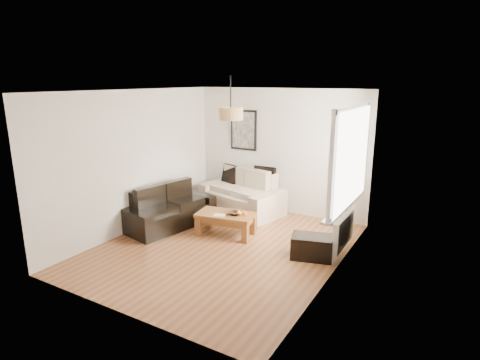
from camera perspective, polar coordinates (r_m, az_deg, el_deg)
The scene contains 21 objects.
floor at distance 6.81m, azimuth -2.57°, elevation -9.69°, with size 4.50×4.50×0.00m, color brown.
ceiling at distance 6.22m, azimuth -2.85°, elevation 12.74°, with size 3.80×4.50×0.00m, color white, non-canonical shape.
wall_back at distance 8.33m, azimuth 5.72°, elevation 4.12°, with size 3.80×0.04×2.60m, color silver, non-canonical shape.
wall_front at distance 4.74m, azimuth -17.65°, elevation -4.51°, with size 3.80×0.04×2.60m, color silver, non-canonical shape.
wall_left at distance 7.57m, azimuth -14.90°, elevation 2.66°, with size 0.04×4.50×2.60m, color silver, non-canonical shape.
wall_right at distance 5.62m, azimuth 13.80°, elevation -1.28°, with size 0.04×4.50×2.60m, color silver, non-canonical shape.
window_bay at distance 6.32m, azimuth 15.71°, elevation 3.11°, with size 0.14×1.90×1.60m, color white, non-canonical shape.
radiator at distance 6.67m, azimuth 14.66°, elevation -7.18°, with size 0.10×0.90×0.52m, color white.
poster at distance 8.63m, azimuth 0.53°, elevation 7.23°, with size 0.62×0.04×0.87m, color black, non-canonical shape.
pendant_shade at distance 6.50m, azimuth -1.35°, elevation 9.55°, with size 0.40×0.40×0.20m, color tan.
loveseat_cream at distance 8.41m, azimuth 0.21°, elevation -1.78°, with size 1.74×0.95×0.87m, color beige, non-canonical shape.
sofa_leather at distance 7.74m, azimuth -10.15°, elevation -3.91°, with size 1.73×0.84×0.75m, color black, non-canonical shape.
coffee_table at distance 7.23m, azimuth -2.07°, elevation -6.40°, with size 1.03×0.56×0.42m, color brown, non-canonical shape.
ottoman at distance 6.47m, azimuth 10.34°, elevation -9.49°, with size 0.64×0.41×0.37m, color black.
cushion_left at distance 8.71m, azimuth -1.40°, elevation 0.90°, with size 0.40×0.13×0.40m, color black.
cushion_right at distance 8.31m, azimuth 3.51°, elevation 0.40°, with size 0.46×0.14×0.46m, color black.
fruit_bowl at distance 7.06m, azimuth -0.72°, elevation -4.85°, with size 0.23×0.23×0.06m, color black.
orange_a at distance 7.04m, azimuth -0.11°, elevation -4.83°, with size 0.08×0.08×0.08m, color orange.
orange_b at distance 7.03m, azimuth 0.67°, elevation -4.85°, with size 0.08×0.08×0.08m, color #F04B14.
orange_c at distance 7.08m, azimuth -0.13°, elevation -4.69°, with size 0.07×0.07×0.07m, color orange.
papers at distance 7.07m, azimuth -2.98°, elevation -5.07°, with size 0.21×0.15×0.01m, color beige.
Camera 1 is at (3.38, -5.22, 2.78)m, focal length 29.55 mm.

